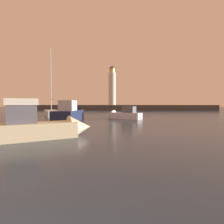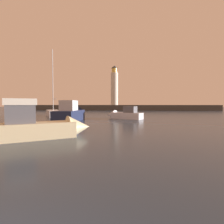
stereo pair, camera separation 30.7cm
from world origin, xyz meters
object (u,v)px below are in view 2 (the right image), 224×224
at_px(lighthouse, 114,86).
at_px(motorboat_1, 43,126).
at_px(motorboat_3, 72,114).
at_px(sailboat_moored, 54,113).
at_px(motorboat_2, 123,114).

relative_size(lighthouse, motorboat_1, 2.17).
xyz_separation_m(motorboat_1, motorboat_3, (-1.83, 12.49, 0.14)).
height_order(motorboat_1, sailboat_moored, sailboat_moored).
height_order(lighthouse, motorboat_3, lighthouse).
bearing_deg(lighthouse, motorboat_2, -84.44).
distance_m(motorboat_2, motorboat_3, 7.56).
height_order(lighthouse, sailboat_moored, lighthouse).
xyz_separation_m(motorboat_1, motorboat_2, (4.87, 15.96, -0.13)).
relative_size(motorboat_1, motorboat_2, 1.10).
bearing_deg(sailboat_moored, motorboat_2, -19.85).
relative_size(lighthouse, motorboat_3, 1.70).
xyz_separation_m(motorboat_2, motorboat_3, (-6.71, -3.47, 0.28)).
relative_size(motorboat_1, motorboat_3, 0.78).
bearing_deg(motorboat_2, motorboat_3, -152.63).
bearing_deg(sailboat_moored, motorboat_1, -69.45).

